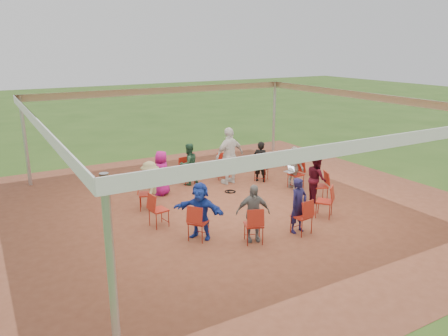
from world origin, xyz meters
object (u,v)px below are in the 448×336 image
chair_4 (159,180)px  chair_6 (159,210)px  chair_8 (254,225)px  chair_5 (147,194)px  chair_1 (261,168)px  person_seated_3 (162,173)px  person_seated_2 (189,164)px  person_seated_4 (150,186)px  chair_10 (324,202)px  person_seated_0 (294,168)px  chair_0 (296,175)px  cable_coil (231,192)px  chair_3 (187,171)px  person_seated_8 (316,178)px  person_seated_6 (253,213)px  person_seated_5 (200,211)px  laptop (290,170)px  chair_9 (302,216)px  person_seated_1 (261,162)px  chair_2 (223,167)px  chair_11 (320,186)px  person_seated_7 (299,205)px  chair_7 (198,222)px  standing_person (230,156)px

chair_4 → chair_6: 2.57m
chair_8 → chair_5: bearing=135.0°
chair_1 → chair_6: same height
chair_4 → person_seated_3: (0.07, -0.09, 0.26)m
person_seated_2 → person_seated_4: 2.45m
chair_10 → person_seated_0: 2.52m
chair_0 → person_seated_4: size_ratio=0.64×
cable_coil → chair_1: bearing=19.4°
chair_3 → person_seated_8: person_seated_8 is taller
person_seated_6 → cable_coil: 3.64m
chair_1 → person_seated_5: size_ratio=0.64×
person_seated_2 → person_seated_3: same height
person_seated_0 → cable_coil: bearing=62.5°
person_seated_2 → laptop: bearing=133.0°
chair_9 → person_seated_1: (1.55, 4.05, 0.26)m
chair_6 → person_seated_5: person_seated_5 is taller
chair_2 → person_seated_4: size_ratio=0.64×
person_seated_4 → person_seated_6: same height
chair_6 → chair_11: (4.92, -0.58, 0.00)m
person_seated_5 → person_seated_7: 2.45m
chair_1 → chair_10: size_ratio=1.00×
chair_1 → person_seated_7: (-1.66, -4.01, 0.26)m
chair_6 → person_seated_6: 2.52m
chair_1 → person_seated_0: size_ratio=0.64×
person_seated_5 → laptop: (4.18, 1.84, -0.05)m
chair_8 → person_seated_5: size_ratio=0.64×
chair_3 → chair_6: 3.63m
chair_6 → chair_7: size_ratio=1.00×
chair_1 → chair_0: bearing=165.0°
person_seated_4 → chair_3: bearing=152.4°
chair_9 → laptop: size_ratio=2.70×
chair_1 → person_seated_0: person_seated_0 is taller
chair_1 → person_seated_6: 4.85m
chair_9 → person_seated_5: bearing=147.6°
chair_3 → chair_5: (-2.01, -1.59, 0.00)m
chair_4 → laptop: chair_4 is taller
person_seated_5 → person_seated_8: 4.24m
chair_1 → person_seated_2: bearing=32.4°
chair_4 → chair_9: 4.96m
chair_5 → person_seated_2: bearing=147.6°
chair_5 → chair_7: bearing=30.0°
chair_0 → chair_5: size_ratio=1.00×
chair_1 → person_seated_2: 2.52m
chair_0 → person_seated_7: 3.55m
standing_person → chair_9: bearing=74.6°
chair_0 → chair_7: bearing=105.0°
person_seated_1 → person_seated_6: size_ratio=1.00×
chair_3 → person_seated_6: size_ratio=0.64×
chair_10 → person_seated_2: person_seated_2 is taller
chair_1 → chair_4: (-3.60, 0.42, 0.00)m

